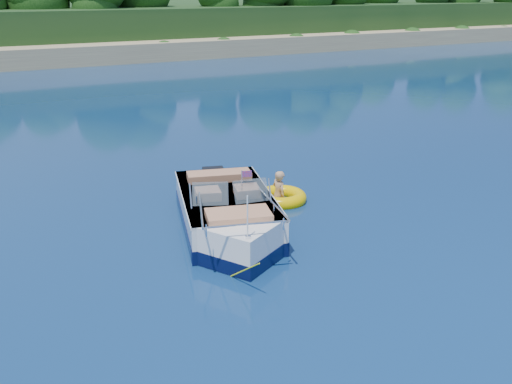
{
  "coord_description": "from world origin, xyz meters",
  "views": [
    {
      "loc": [
        -7.05,
        -11.04,
        5.76
      ],
      "look_at": [
        -0.59,
        0.97,
        0.85
      ],
      "focal_mm": 40.0,
      "sensor_mm": 36.0,
      "label": 1
    }
  ],
  "objects": [
    {
      "name": "tow_tube",
      "position": [
        0.8,
        2.05,
        0.1
      ],
      "size": [
        1.8,
        1.8,
        0.39
      ],
      "rotation": [
        0.0,
        0.0,
        -0.26
      ],
      "color": "#FCC700",
      "rests_on": "ground"
    },
    {
      "name": "motorboat",
      "position": [
        -1.47,
        0.75,
        0.4
      ],
      "size": [
        3.26,
        6.03,
        2.06
      ],
      "rotation": [
        0.0,
        0.0,
        -0.28
      ],
      "color": "white",
      "rests_on": "ground"
    },
    {
      "name": "ground",
      "position": [
        0.0,
        0.0,
        0.0
      ],
      "size": [
        160.0,
        160.0,
        0.0
      ],
      "primitive_type": "plane",
      "color": "#0A2246",
      "rests_on": "ground"
    },
    {
      "name": "boy",
      "position": [
        0.67,
        2.0,
        0.0
      ],
      "size": [
        0.41,
        0.82,
        1.58
      ],
      "primitive_type": "imported",
      "rotation": [
        0.0,
        -0.17,
        1.64
      ],
      "color": "tan",
      "rests_on": "ground"
    },
    {
      "name": "shoreline",
      "position": [
        0.0,
        63.77,
        0.98
      ],
      "size": [
        170.0,
        59.0,
        6.0
      ],
      "color": "#967A57",
      "rests_on": "ground"
    }
  ]
}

